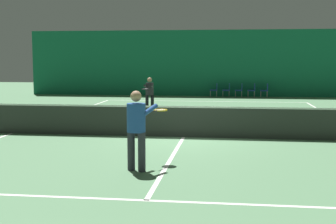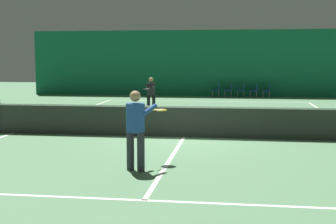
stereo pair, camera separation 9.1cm
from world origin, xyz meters
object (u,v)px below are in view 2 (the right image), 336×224
tennis_net (184,121)px  courtside_chair_2 (242,89)px  courtside_chair_1 (229,89)px  courtside_chair_3 (255,89)px  courtside_chair_0 (217,89)px  courtside_chair_4 (267,89)px  player_far (151,92)px  player_near (136,124)px

tennis_net → courtside_chair_2: 15.12m
courtside_chair_1 → courtside_chair_2: 0.77m
courtside_chair_1 → courtside_chair_2: size_ratio=1.00×
courtside_chair_1 → courtside_chair_3: (1.53, 0.00, 0.00)m
tennis_net → courtside_chair_0: 14.99m
courtside_chair_2 → courtside_chair_4: (1.53, 0.00, 0.00)m
courtside_chair_4 → tennis_net: bearing=-13.2°
player_far → courtside_chair_1: 9.18m
courtside_chair_0 → courtside_chair_3: 2.30m
player_near → courtside_chair_0: player_near is taller
courtside_chair_2 → courtside_chair_4: 1.53m
tennis_net → courtside_chair_4: 15.39m
courtside_chair_2 → courtside_chair_3: size_ratio=1.00×
player_far → courtside_chair_0: player_far is taller
tennis_net → player_near: 4.39m
courtside_chair_0 → courtside_chair_2: bearing=90.0°
courtside_chair_2 → player_far: bearing=-26.0°
player_near → player_far: (-1.60, 10.79, -0.10)m
player_far → courtside_chair_3: player_far is taller
courtside_chair_3 → player_far: bearing=-30.0°
tennis_net → courtside_chair_2: (1.99, 14.99, -0.03)m
player_near → courtside_chair_1: bearing=16.6°
tennis_net → courtside_chair_3: (2.75, 14.99, -0.03)m
player_near → courtside_chair_4: player_near is taller
player_far → courtside_chair_2: 9.49m
courtside_chair_0 → courtside_chair_3: bearing=90.0°
player_far → courtside_chair_3: bearing=150.9°
tennis_net → courtside_chair_1: 15.04m
tennis_net → player_near: size_ratio=7.01×
courtside_chair_2 → courtside_chair_3: 0.77m
courtside_chair_3 → courtside_chair_4: same height
courtside_chair_1 → courtside_chair_2: (0.77, 0.00, 0.00)m
player_far → courtside_chair_4: player_far is taller
player_near → courtside_chair_3: (3.31, 19.31, -0.51)m
courtside_chair_0 → courtside_chair_4: bearing=90.0°
courtside_chair_0 → courtside_chair_3: size_ratio=1.00×
courtside_chair_3 → courtside_chair_4: size_ratio=1.00×
courtside_chair_2 → tennis_net: bearing=-7.5°
courtside_chair_0 → player_far: bearing=-17.1°
player_near → courtside_chair_3: 19.60m
courtside_chair_0 → courtside_chair_1: size_ratio=1.00×
player_near → courtside_chair_4: bearing=10.0°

